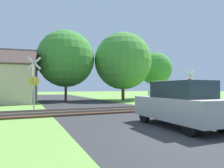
% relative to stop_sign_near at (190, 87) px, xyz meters
% --- Properties ---
extents(ground_plane, '(160.00, 160.00, 0.00)m').
position_rel_stop_sign_near_xyz_m(ground_plane, '(-4.74, -4.80, -1.61)').
color(ground_plane, '#6B9942').
extents(road_asphalt, '(7.62, 80.00, 0.01)m').
position_rel_stop_sign_near_xyz_m(road_asphalt, '(-4.74, -2.80, -1.60)').
color(road_asphalt, '#2D2D30').
rests_on(road_asphalt, ground).
extents(rail_track, '(60.00, 2.60, 0.22)m').
position_rel_stop_sign_near_xyz_m(rail_track, '(-4.74, 2.05, -1.55)').
color(rail_track, '#422D1E').
rests_on(rail_track, ground).
extents(stop_sign_near, '(0.88, 0.16, 2.77)m').
position_rel_stop_sign_near_xyz_m(stop_sign_near, '(0.00, 0.00, 0.00)').
color(stop_sign_near, brown).
rests_on(stop_sign_near, ground).
extents(crossing_sign_far, '(0.88, 0.14, 3.63)m').
position_rel_stop_sign_near_xyz_m(crossing_sign_far, '(-9.36, 4.28, 0.45)').
color(crossing_sign_far, '#9E9EA5').
rests_on(crossing_sign_far, ground).
extents(tree_right, '(7.16, 7.16, 8.50)m').
position_rel_stop_sign_near_xyz_m(tree_right, '(1.35, 12.50, 3.31)').
color(tree_right, '#513823').
rests_on(tree_right, ground).
extents(tree_center, '(6.71, 6.71, 8.33)m').
position_rel_stop_sign_near_xyz_m(tree_center, '(-5.54, 13.82, 3.37)').
color(tree_center, '#513823').
rests_on(tree_center, ground).
extents(tree_far, '(4.83, 4.83, 6.80)m').
position_rel_stop_sign_near_xyz_m(tree_far, '(7.79, 14.62, 2.76)').
color(tree_far, '#513823').
rests_on(tree_far, ground).
extents(mail_truck, '(5.23, 3.20, 2.24)m').
position_rel_stop_sign_near_xyz_m(mail_truck, '(4.00, 6.62, -0.37)').
color(mail_truck, silver).
rests_on(mail_truck, ground).
extents(parked_car, '(1.72, 4.03, 1.78)m').
position_rel_stop_sign_near_xyz_m(parked_car, '(-4.39, -3.89, -0.71)').
color(parked_car, '#99999E').
rests_on(parked_car, ground).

